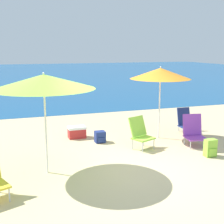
# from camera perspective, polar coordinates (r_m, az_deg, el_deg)

# --- Properties ---
(ground_plane) EXTENTS (60.00, 60.00, 0.00)m
(ground_plane) POSITION_cam_1_polar(r_m,az_deg,el_deg) (6.59, 2.50, -10.50)
(ground_plane) COLOR #C6B284
(sea_water) EXTENTS (60.00, 40.00, 0.01)m
(sea_water) POSITION_cam_1_polar(r_m,az_deg,el_deg) (31.60, -14.74, 6.73)
(sea_water) COLOR navy
(sea_water) RESTS_ON ground
(beach_umbrella_orange) EXTENTS (1.65, 1.65, 2.00)m
(beach_umbrella_orange) POSITION_cam_1_polar(r_m,az_deg,el_deg) (8.58, 8.84, 6.98)
(beach_umbrella_orange) COLOR white
(beach_umbrella_orange) RESTS_ON ground
(beach_umbrella_lime) EXTENTS (1.99, 1.99, 2.03)m
(beach_umbrella_lime) POSITION_cam_1_polar(r_m,az_deg,el_deg) (6.13, -12.37, 5.43)
(beach_umbrella_lime) COLOR white
(beach_umbrella_lime) RESTS_ON ground
(beach_chair_purple) EXTENTS (0.59, 0.64, 0.79)m
(beach_chair_purple) POSITION_cam_1_polar(r_m,az_deg,el_deg) (8.37, 14.71, -3.37)
(beach_chair_purple) COLOR silver
(beach_chair_purple) RESTS_ON ground
(beach_chair_navy) EXTENTS (0.42, 0.57, 0.71)m
(beach_chair_navy) POSITION_cam_1_polar(r_m,az_deg,el_deg) (9.68, 13.31, -1.70)
(beach_chair_navy) COLOR silver
(beach_chair_navy) RESTS_ON ground
(beach_chair_lime) EXTENTS (0.65, 0.66, 0.80)m
(beach_chair_lime) POSITION_cam_1_polar(r_m,az_deg,el_deg) (7.84, 5.18, -3.67)
(beach_chair_lime) COLOR silver
(beach_chair_lime) RESTS_ON ground
(backpack_lime) EXTENTS (0.27, 0.21, 0.41)m
(backpack_lime) POSITION_cam_1_polar(r_m,az_deg,el_deg) (7.64, 17.55, -6.31)
(backpack_lime) COLOR #8ECC3D
(backpack_lime) RESTS_ON ground
(backpack_navy) EXTENTS (0.27, 0.27, 0.30)m
(backpack_navy) POSITION_cam_1_polar(r_m,az_deg,el_deg) (8.37, -2.20, -4.57)
(backpack_navy) COLOR navy
(backpack_navy) RESTS_ON ground
(water_bottle) EXTENTS (0.07, 0.07, 0.23)m
(water_bottle) POSITION_cam_1_polar(r_m,az_deg,el_deg) (8.87, 15.67, -4.47)
(water_bottle) COLOR #4CB266
(water_bottle) RESTS_ON ground
(cooler_box) EXTENTS (0.49, 0.32, 0.33)m
(cooler_box) POSITION_cam_1_polar(r_m,az_deg,el_deg) (8.83, -6.45, -3.67)
(cooler_box) COLOR #B72828
(cooler_box) RESTS_ON ground
(seagull) EXTENTS (0.27, 0.11, 0.23)m
(seagull) POSITION_cam_1_polar(r_m,az_deg,el_deg) (9.76, 4.33, -2.30)
(seagull) COLOR gold
(seagull) RESTS_ON ground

